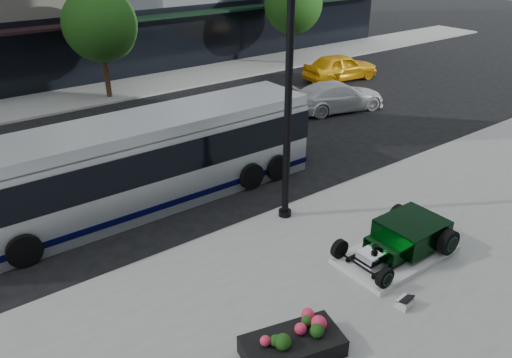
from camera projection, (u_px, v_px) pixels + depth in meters
ground at (227, 193)px, 17.39m from camera, size 120.00×120.00×0.00m
sidewalk_far at (85, 96)px, 27.41m from camera, size 70.00×4.00×0.12m
street_trees at (103, 27)px, 25.70m from camera, size 29.80×3.80×5.70m
display_plinth at (396, 254)px, 13.79m from camera, size 3.40×1.80×0.15m
hot_rod at (406, 235)px, 13.75m from camera, size 3.22×2.00×0.81m
info_plaque at (405, 302)px, 11.93m from camera, size 0.43×0.34×0.31m
lamppost at (288, 115)px, 14.33m from camera, size 0.40×0.40×7.27m
flower_planter at (292, 345)px, 10.54m from camera, size 2.32×1.54×0.69m
transit_bus at (143, 162)px, 16.21m from camera, size 12.12×2.88×2.92m
white_sedan at (337, 96)px, 25.18m from camera, size 5.30×3.12×1.44m
yellow_taxi at (340, 67)px, 30.25m from camera, size 4.91×2.48×1.60m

